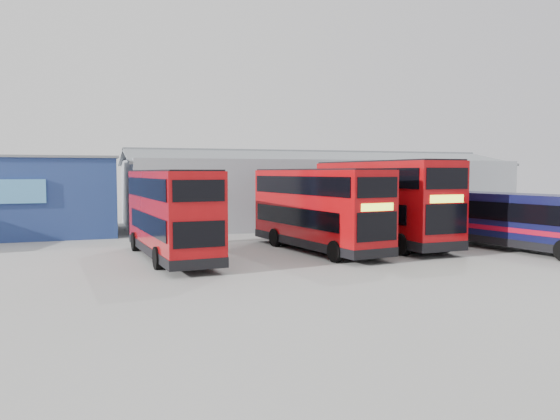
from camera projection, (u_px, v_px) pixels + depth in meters
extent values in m
plane|color=#959591|center=(332.00, 269.00, 23.31)|extent=(120.00, 120.00, 0.00)
cube|color=navy|center=(17.00, 197.00, 35.31)|extent=(12.00, 8.00, 5.00)
cube|color=slate|center=(16.00, 158.00, 35.13)|extent=(12.30, 8.30, 0.15)
cube|color=#4FA2E1|center=(9.00, 192.00, 31.42)|extent=(3.96, 0.15, 1.40)
cube|color=#999EA7|center=(316.00, 192.00, 44.61)|extent=(30.00, 12.00, 5.00)
cube|color=slate|center=(331.00, 157.00, 41.80)|extent=(30.50, 6.33, 1.29)
cube|color=slate|center=(304.00, 159.00, 47.05)|extent=(30.50, 6.33, 1.29)
cube|color=#A2090D|center=(171.00, 212.00, 25.68)|extent=(3.07, 10.06, 3.82)
cube|color=black|center=(171.00, 248.00, 25.80)|extent=(3.11, 10.10, 0.42)
cube|color=black|center=(198.00, 221.00, 25.85)|extent=(0.65, 8.39, 0.90)
cube|color=black|center=(147.00, 223.00, 24.88)|extent=(0.65, 8.39, 0.90)
cube|color=black|center=(195.00, 187.00, 26.09)|extent=(0.72, 9.33, 0.90)
cube|color=black|center=(145.00, 188.00, 25.12)|extent=(0.72, 9.33, 0.90)
cube|color=black|center=(151.00, 216.00, 30.26)|extent=(2.12, 0.20, 1.27)
cube|color=black|center=(150.00, 185.00, 30.14)|extent=(2.12, 0.20, 0.90)
cube|color=#D5FF35|center=(151.00, 200.00, 30.21)|extent=(1.70, 0.16, 0.33)
cube|color=black|center=(199.00, 234.00, 21.18)|extent=(2.08, 0.20, 1.04)
cube|color=black|center=(199.00, 191.00, 21.06)|extent=(2.08, 0.20, 0.85)
cube|color=black|center=(170.00, 171.00, 25.55)|extent=(2.92, 9.91, 0.09)
cylinder|color=black|center=(178.00, 239.00, 29.41)|extent=(0.37, 1.00, 0.98)
cylinder|color=black|center=(135.00, 242.00, 28.49)|extent=(0.37, 1.00, 0.98)
cylinder|color=black|center=(210.00, 255.00, 23.98)|extent=(0.37, 1.00, 0.98)
cylinder|color=black|center=(158.00, 258.00, 23.06)|extent=(0.37, 1.00, 0.98)
cube|color=#A2090D|center=(317.00, 208.00, 28.37)|extent=(3.74, 10.30, 3.88)
cube|color=black|center=(317.00, 241.00, 28.49)|extent=(3.78, 10.34, 0.43)
cube|color=black|center=(293.00, 217.00, 28.18)|extent=(1.20, 8.46, 0.91)
cube|color=black|center=(333.00, 215.00, 29.30)|extent=(1.20, 8.46, 0.91)
cube|color=black|center=(297.00, 185.00, 27.73)|extent=(1.33, 9.41, 0.91)
cube|color=black|center=(337.00, 185.00, 28.85)|extent=(1.33, 9.41, 0.91)
cube|color=black|center=(377.00, 227.00, 23.94)|extent=(2.14, 0.34, 1.29)
cube|color=black|center=(378.00, 187.00, 23.82)|extent=(2.14, 0.34, 0.91)
cube|color=#D5FF35|center=(378.00, 207.00, 23.87)|extent=(1.72, 0.27, 0.34)
cube|color=black|center=(273.00, 212.00, 32.88)|extent=(2.10, 0.33, 1.05)
cube|color=black|center=(273.00, 183.00, 32.76)|extent=(2.10, 0.33, 0.86)
cube|color=black|center=(317.00, 170.00, 28.23)|extent=(3.58, 10.14, 0.10)
cylinder|color=black|center=(335.00, 252.00, 24.87)|extent=(0.44, 1.03, 1.00)
cylinder|color=black|center=(376.00, 248.00, 25.93)|extent=(0.44, 1.03, 1.00)
cylinder|color=black|center=(275.00, 237.00, 30.21)|extent=(0.44, 1.03, 1.00)
cylinder|color=black|center=(311.00, 235.00, 31.27)|extent=(0.44, 1.03, 1.00)
cube|color=#A2090D|center=(381.00, 200.00, 30.80)|extent=(3.14, 11.25, 4.30)
cube|color=black|center=(381.00, 234.00, 30.94)|extent=(3.19, 11.30, 0.48)
cube|color=black|center=(357.00, 209.00, 30.72)|extent=(0.47, 9.44, 1.01)
cube|color=black|center=(397.00, 208.00, 31.74)|extent=(0.47, 9.44, 1.01)
cube|color=black|center=(361.00, 177.00, 30.20)|extent=(0.52, 10.50, 1.01)
cube|color=black|center=(402.00, 177.00, 31.22)|extent=(0.52, 10.50, 1.01)
cube|color=black|center=(446.00, 219.00, 25.68)|extent=(2.39, 0.16, 1.43)
cube|color=black|center=(447.00, 178.00, 25.55)|extent=(2.39, 0.16, 1.01)
cube|color=#D5FF35|center=(447.00, 199.00, 25.61)|extent=(1.91, 0.13, 0.37)
cube|color=black|center=(335.00, 206.00, 36.01)|extent=(2.34, 0.16, 1.17)
cube|color=black|center=(335.00, 177.00, 35.88)|extent=(2.34, 0.16, 0.96)
cube|color=black|center=(382.00, 162.00, 30.65)|extent=(2.98, 11.09, 0.11)
cylinder|color=black|center=(402.00, 245.00, 26.88)|extent=(0.39, 1.12, 1.10)
cylinder|color=black|center=(444.00, 242.00, 27.85)|extent=(0.39, 1.12, 1.10)
cylinder|color=black|center=(337.00, 231.00, 33.06)|extent=(0.39, 1.12, 1.10)
cylinder|color=black|center=(373.00, 229.00, 34.02)|extent=(0.39, 1.12, 1.10)
cube|color=#0C1337|center=(525.00, 220.00, 28.21)|extent=(4.09, 11.19, 2.64)
cube|color=black|center=(524.00, 241.00, 28.29)|extent=(4.14, 11.24, 0.40)
cube|color=maroon|center=(525.00, 229.00, 28.25)|extent=(4.13, 11.23, 0.25)
cube|color=black|center=(546.00, 211.00, 28.52)|extent=(1.42, 9.06, 0.95)
cube|color=black|center=(514.00, 213.00, 27.32)|extent=(1.42, 9.06, 0.95)
cube|color=black|center=(446.00, 210.00, 33.02)|extent=(2.22, 0.38, 1.29)
cylinder|color=black|center=(481.00, 233.00, 32.27)|extent=(0.47, 1.07, 1.03)
cylinder|color=black|center=(451.00, 235.00, 31.13)|extent=(0.47, 1.07, 1.03)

